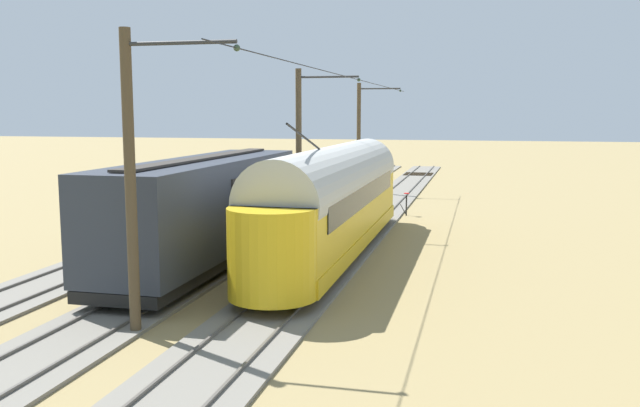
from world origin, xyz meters
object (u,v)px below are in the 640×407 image
Objects in this scene: catenary_pole_foreground at (360,136)px; switch_stand at (406,203)px; boxcar_adjacent at (205,209)px; spare_tie_stack at (117,225)px; vintage_streetcar at (334,198)px; catenary_pole_mid_far at (133,178)px; catenary_pole_mid_near at (300,147)px.

catenary_pole_foreground reaches higher than switch_stand.
spare_tie_stack is at bearing -40.94° from boxcar_adjacent.
catenary_pole_mid_far is at bearing 75.25° from vintage_streetcar.
catenary_pole_mid_near is at bearing -98.50° from boxcar_adjacent.
catenary_pole_foreground is 6.17× the size of switch_stand.
boxcar_adjacent is 8.72m from catenary_pole_mid_near.
vintage_streetcar is 6.13m from catenary_pole_mid_near.
boxcar_adjacent is at bearing 38.82° from vintage_streetcar.
vintage_streetcar reaches higher than spare_tie_stack.
vintage_streetcar is 11.01m from catenary_pole_mid_far.
catenary_pole_foreground is at bearing -90.00° from catenary_pole_mid_near.
boxcar_adjacent is 15.44m from switch_stand.
catenary_pole_mid_far is (2.77, 10.52, 1.72)m from vintage_streetcar.
catenary_pole_mid_near is at bearing 53.35° from switch_stand.
spare_tie_stack is at bearing 64.51° from catenary_pole_foreground.
boxcar_adjacent is (4.03, 3.24, -0.10)m from vintage_streetcar.
boxcar_adjacent is at bearing 68.52° from switch_stand.
switch_stand is 0.51× the size of spare_tie_stack.
switch_stand is (-4.37, -21.58, -3.28)m from catenary_pole_mid_far.
boxcar_adjacent is 1.68× the size of catenary_pole_foreground.
spare_tie_stack is at bearing -57.89° from catenary_pole_mid_far.
vintage_streetcar reaches higher than boxcar_adjacent.
catenary_pole_foreground is 1.00× the size of catenary_pole_mid_far.
catenary_pole_foreground reaches higher than boxcar_adjacent.
switch_stand is at bearing -126.65° from catenary_pole_mid_near.
catenary_pole_foreground is at bearing -66.04° from switch_stand.
switch_stand reaches higher than spare_tie_stack.
vintage_streetcar is at bearing 97.55° from catenary_pole_foreground.
catenary_pole_mid_far is at bearing 99.83° from boxcar_adjacent.
vintage_streetcar reaches higher than switch_stand.
catenary_pole_foreground is at bearing -115.49° from spare_tie_stack.
switch_stand is at bearing -101.45° from catenary_pole_mid_far.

